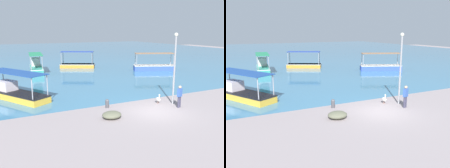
{
  "view_description": "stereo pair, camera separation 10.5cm",
  "coord_description": "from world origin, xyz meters",
  "views": [
    {
      "loc": [
        -10.38,
        -13.9,
        5.79
      ],
      "look_at": [
        -1.33,
        4.33,
        1.31
      ],
      "focal_mm": 40.0,
      "sensor_mm": 36.0,
      "label": 1
    },
    {
      "loc": [
        -10.28,
        -13.95,
        5.79
      ],
      "look_at": [
        -1.33,
        4.33,
        1.31
      ],
      "focal_mm": 40.0,
      "sensor_mm": 36.0,
      "label": 2
    }
  ],
  "objects": [
    {
      "name": "ground",
      "position": [
        0.0,
        0.0,
        0.0
      ],
      "size": [
        120.0,
        120.0,
        0.0
      ],
      "primitive_type": "plane",
      "color": "gray"
    },
    {
      "name": "fishing_boat_near_left",
      "position": [
        -8.64,
        8.09,
        0.57
      ],
      "size": [
        4.76,
        6.42,
        2.33
      ],
      "color": "gold",
      "rests_on": "harbor_water"
    },
    {
      "name": "harbor_water",
      "position": [
        0.0,
        48.0,
        0.0
      ],
      "size": [
        110.0,
        90.0,
        0.0
      ],
      "primitive_type": "cube",
      "color": "teal",
      "rests_on": "ground"
    },
    {
      "name": "fisherman_standing",
      "position": [
        2.18,
        0.02,
        0.91
      ],
      "size": [
        0.45,
        0.33,
        1.69
      ],
      "color": "#39374D",
      "rests_on": "ground"
    },
    {
      "name": "fishing_boat_center",
      "position": [
        -4.72,
        20.6,
        0.71
      ],
      "size": [
        2.31,
        5.86,
        2.59
      ],
      "color": "teal",
      "rests_on": "harbor_water"
    },
    {
      "name": "lamp_post",
      "position": [
        2.41,
        1.02,
        3.12
      ],
      "size": [
        0.28,
        0.28,
        5.54
      ],
      "color": "gray",
      "rests_on": "ground"
    },
    {
      "name": "fishing_boat_far_left",
      "position": [
        10.74,
        15.13,
        0.55
      ],
      "size": [
        5.98,
        3.85,
        2.48
      ],
      "color": "#3755BD",
      "rests_on": "harbor_water"
    },
    {
      "name": "pelican",
      "position": [
        1.38,
        1.53,
        0.38
      ],
      "size": [
        0.39,
        0.8,
        0.8
      ],
      "color": "#E0997A",
      "rests_on": "ground"
    },
    {
      "name": "net_pile",
      "position": [
        -3.42,
        0.15,
        0.24
      ],
      "size": [
        1.33,
        1.13,
        0.47
      ],
      "primitive_type": "ellipsoid",
      "color": "#60624C",
      "rests_on": "ground"
    },
    {
      "name": "mooring_bollard",
      "position": [
        -2.71,
        2.38,
        0.35
      ],
      "size": [
        0.29,
        0.29,
        0.67
      ],
      "color": "#47474C",
      "rests_on": "ground"
    },
    {
      "name": "fishing_boat_outer",
      "position": [
        1.77,
        22.54,
        0.49
      ],
      "size": [
        5.37,
        3.84,
        2.47
      ],
      "color": "orange",
      "rests_on": "harbor_water"
    }
  ]
}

